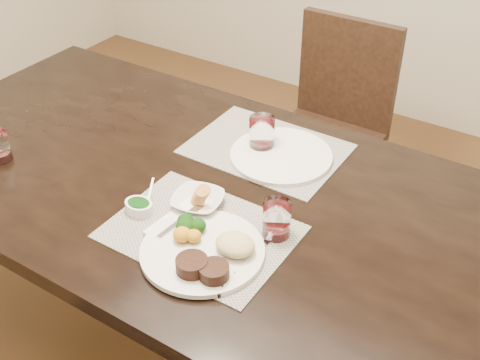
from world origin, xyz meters
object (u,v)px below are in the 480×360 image
Objects in this scene: dinner_plate at (206,251)px; steak_knife at (235,275)px; far_plate at (281,156)px; wine_glass_near at (277,221)px; chair_far at (333,119)px; cracker_bowl at (198,201)px.

dinner_plate reaches higher than steak_knife.
far_plate reaches higher than steak_knife.
far_plate is (-0.16, 0.31, -0.04)m from wine_glass_near.
wine_glass_near is (0.01, 0.18, 0.04)m from steak_knife.
dinner_plate is 0.48m from far_plate.
dinner_plate is 1.00× the size of far_plate.
wine_glass_near reaches higher than dinner_plate.
wine_glass_near reaches higher than steak_knife.
chair_far is 2.94× the size of dinner_plate.
wine_glass_near is (0.10, 0.16, 0.03)m from dinner_plate.
far_plate is at bearing 77.60° from cracker_bowl.
chair_far is 3.82× the size of steak_knife.
cracker_bowl is 0.33m from far_plate.
steak_knife is at bearing -76.13° from chair_far.
dinner_plate is at bearing 169.42° from steak_knife.
chair_far reaches higher than wine_glass_near.
wine_glass_near is 0.32× the size of far_plate.
far_plate is at bearing -78.81° from chair_far.
steak_knife is 0.77× the size of far_plate.
dinner_plate is 1.30× the size of steak_knife.
wine_glass_near is 0.35m from far_plate.
dinner_plate is 0.19m from wine_glass_near.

